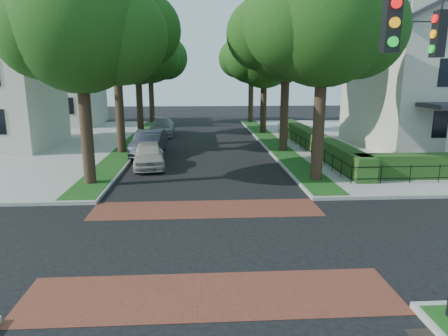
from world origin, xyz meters
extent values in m
plane|color=black|center=(0.00, 0.00, 0.00)|extent=(120.00, 120.00, 0.00)
cube|color=gray|center=(19.50, 19.00, 0.07)|extent=(30.00, 30.00, 0.15)
cube|color=brown|center=(0.00, 3.20, 0.01)|extent=(9.00, 2.20, 0.01)
cube|color=brown|center=(0.00, -3.20, 0.01)|extent=(9.00, 2.20, 0.01)
cube|color=black|center=(4.30, -5.00, 0.01)|extent=(0.65, 0.45, 0.01)
cube|color=#154012|center=(5.40, 19.10, 0.16)|extent=(1.60, 29.80, 0.02)
cube|color=#154012|center=(-5.40, 19.10, 0.16)|extent=(1.60, 29.80, 0.02)
cylinder|color=black|center=(5.50, 7.00, 3.83)|extent=(0.56, 0.56, 7.35)
sphere|color=#173E11|center=(5.50, 7.00, 7.71)|extent=(6.20, 6.20, 6.20)
sphere|color=#173E11|center=(7.21, 7.30, 7.31)|extent=(4.65, 4.65, 4.65)
sphere|color=#173E11|center=(3.95, 6.80, 7.41)|extent=(4.34, 4.34, 4.34)
sphere|color=#173E11|center=(5.60, 8.55, 8.21)|extent=(4.03, 4.03, 4.03)
cylinder|color=black|center=(5.50, 15.00, 4.00)|extent=(0.56, 0.56, 7.70)
sphere|color=#173E11|center=(5.50, 15.00, 8.07)|extent=(6.60, 6.60, 6.60)
sphere|color=#173E11|center=(7.31, 15.30, 7.67)|extent=(4.95, 4.95, 4.95)
sphere|color=#173E11|center=(3.85, 14.80, 7.77)|extent=(4.62, 4.62, 4.62)
sphere|color=#173E11|center=(5.60, 16.65, 8.57)|extent=(4.29, 4.29, 4.29)
cylinder|color=black|center=(5.50, 24.00, 3.47)|extent=(0.56, 0.56, 6.65)
sphere|color=#173E11|center=(5.50, 24.00, 6.99)|extent=(5.80, 5.80, 5.80)
sphere|color=#173E11|center=(7.09, 24.30, 6.59)|extent=(4.35, 4.35, 4.35)
sphere|color=#173E11|center=(4.05, 23.80, 6.69)|extent=(4.06, 4.06, 4.06)
sphere|color=#173E11|center=(5.60, 25.45, 7.49)|extent=(3.77, 3.77, 3.77)
cylinder|color=black|center=(5.50, 33.00, 3.65)|extent=(0.56, 0.56, 7.00)
sphere|color=#173E11|center=(5.50, 33.00, 7.35)|extent=(6.00, 6.00, 6.00)
sphere|color=#173E11|center=(7.15, 33.30, 6.95)|extent=(4.50, 4.50, 4.50)
sphere|color=#173E11|center=(4.00, 32.80, 7.05)|extent=(4.20, 4.20, 4.20)
sphere|color=#173E11|center=(5.60, 34.50, 7.85)|extent=(3.90, 3.90, 3.90)
cylinder|color=black|center=(-5.50, 7.00, 3.65)|extent=(0.56, 0.56, 7.00)
sphere|color=#173E11|center=(-5.50, 7.00, 7.35)|extent=(6.00, 6.00, 6.00)
sphere|color=#173E11|center=(-3.85, 7.30, 6.95)|extent=(4.50, 4.50, 4.50)
sphere|color=#173E11|center=(-7.00, 6.80, 7.05)|extent=(4.20, 4.20, 4.20)
sphere|color=#173E11|center=(-5.40, 8.50, 7.85)|extent=(3.90, 3.90, 3.90)
cylinder|color=black|center=(-5.50, 15.00, 4.17)|extent=(0.56, 0.56, 8.05)
sphere|color=#173E11|center=(-5.50, 15.00, 8.43)|extent=(6.40, 6.40, 6.40)
sphere|color=#173E11|center=(-3.74, 15.30, 8.03)|extent=(4.80, 4.80, 4.80)
sphere|color=#173E11|center=(-7.10, 14.80, 8.13)|extent=(4.48, 4.48, 4.48)
sphere|color=#173E11|center=(-5.40, 16.60, 8.93)|extent=(4.16, 4.16, 4.16)
cylinder|color=black|center=(-5.50, 24.00, 3.58)|extent=(0.56, 0.56, 6.86)
sphere|color=#173E11|center=(-5.50, 24.00, 7.21)|extent=(5.60, 5.60, 5.60)
sphere|color=#173E11|center=(-3.96, 24.30, 6.81)|extent=(4.20, 4.20, 4.20)
sphere|color=#173E11|center=(-6.90, 23.80, 6.91)|extent=(3.92, 3.92, 3.92)
sphere|color=#173E11|center=(-5.40, 25.40, 7.71)|extent=(3.64, 3.64, 3.64)
cylinder|color=black|center=(-5.50, 33.00, 3.72)|extent=(0.56, 0.56, 7.14)
sphere|color=#173E11|center=(-5.50, 33.00, 7.49)|extent=(6.20, 6.20, 6.20)
sphere|color=#173E11|center=(-3.79, 33.30, 7.09)|extent=(4.65, 4.65, 4.65)
sphere|color=#173E11|center=(-7.05, 32.80, 7.19)|extent=(4.34, 4.34, 4.34)
sphere|color=#173E11|center=(-5.40, 34.55, 7.99)|extent=(4.03, 4.03, 4.03)
cube|color=#1F4618|center=(7.70, 15.00, 0.75)|extent=(1.00, 18.00, 1.20)
cube|color=brown|center=(-12.80, 16.40, 8.47)|extent=(0.80, 0.80, 3.64)
cube|color=beige|center=(-15.50, 32.00, 3.40)|extent=(9.00, 8.00, 6.50)
cube|color=brown|center=(-12.80, 30.40, 8.47)|extent=(0.80, 0.80, 3.64)
cube|color=black|center=(3.20, -4.60, 6.05)|extent=(0.28, 0.22, 1.00)
cylinder|color=red|center=(3.20, -4.73, 6.37)|extent=(0.18, 0.05, 0.18)
cylinder|color=orange|center=(3.20, -4.73, 6.05)|extent=(0.18, 0.05, 0.18)
cylinder|color=#0CB226|center=(3.20, -4.73, 5.73)|extent=(0.18, 0.05, 0.18)
cube|color=black|center=(5.10, -2.90, 6.05)|extent=(0.22, 0.28, 1.00)
cylinder|color=red|center=(4.97, -2.90, 6.37)|extent=(0.05, 0.18, 0.18)
cylinder|color=orange|center=(4.97, -2.90, 6.05)|extent=(0.05, 0.18, 0.18)
cylinder|color=#0CB226|center=(4.97, -2.90, 5.73)|extent=(0.05, 0.18, 0.18)
imported|color=beige|center=(-3.18, 10.87, 0.73)|extent=(2.24, 4.47, 1.46)
imported|color=#1E242E|center=(-3.60, 14.64, 0.83)|extent=(2.08, 5.12, 1.65)
imported|color=gray|center=(-3.60, 23.87, 0.76)|extent=(2.27, 5.29, 1.52)
camera|label=1|loc=(-0.21, -11.86, 5.13)|focal=32.00mm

